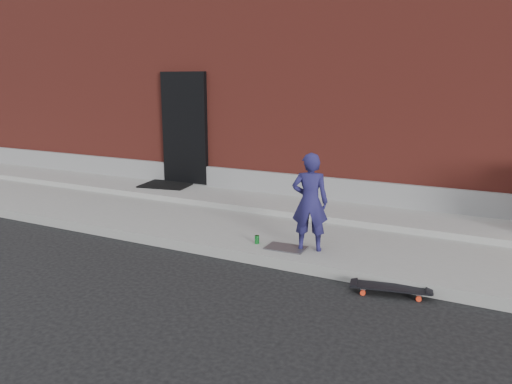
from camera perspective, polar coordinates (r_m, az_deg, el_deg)
The scene contains 9 objects.
ground at distance 6.82m, azimuth -4.29°, elevation -7.55°, with size 80.00×80.00×0.00m, color black.
sidewalk at distance 8.05m, azimuth 1.31°, elevation -3.79°, with size 20.00×3.00×0.15m, color gray.
apron at distance 8.81m, azimuth 3.89°, elevation -1.54°, with size 20.00×1.20×0.10m, color gray.
building at distance 12.89m, azimuth 12.46°, elevation 12.99°, with size 20.00×8.10×5.00m.
child at distance 6.54m, azimuth 6.18°, elevation -1.15°, with size 0.48×0.31×1.30m, color #1C1948.
skateboard at distance 5.88m, azimuth 15.14°, elevation -10.55°, with size 0.89×0.40×0.10m.
soda_can at distance 6.90m, azimuth 0.11°, elevation -5.45°, with size 0.06×0.06×0.12m, color #1B8730.
doormat at distance 10.38m, azimuth -10.17°, elevation 0.83°, with size 0.97×0.78×0.03m, color black.
utility_plate at distance 6.74m, azimuth 3.44°, elevation -6.39°, with size 0.52×0.34×0.02m, color #535358.
Camera 1 is at (3.39, -5.44, 2.35)m, focal length 35.00 mm.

